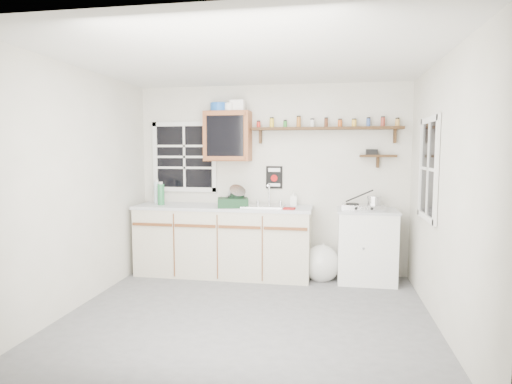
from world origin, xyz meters
The scene contains 18 objects.
room centered at (0.00, 0.00, 1.25)m, with size 3.64×3.24×2.54m.
main_cabinet centered at (-0.58, 1.30, 0.46)m, with size 2.31×0.63×0.92m.
right_cabinet centered at (1.25, 1.32, 0.46)m, with size 0.73×0.57×0.91m.
sink centered at (-0.05, 1.30, 0.93)m, with size 0.52×0.44×0.29m.
upper_cabinet centered at (-0.55, 1.44, 1.82)m, with size 0.60×0.32×0.65m.
upper_cabinet_clutter centered at (-0.56, 1.44, 2.21)m, with size 0.45×0.24×0.14m.
spice_shelf centered at (0.73, 1.51, 1.93)m, with size 1.91×0.18×0.35m.
secondary_shelf centered at (1.36, 1.52, 1.58)m, with size 0.45×0.16×0.24m.
warning_sign centered at (0.05, 1.59, 1.28)m, with size 0.22×0.02×0.30m.
window_back centered at (-1.20, 1.59, 1.55)m, with size 0.93×0.03×0.98m.
window_right centered at (1.79, 0.55, 1.45)m, with size 0.03×0.78×1.08m.
water_bottles centered at (-1.46, 1.29, 1.07)m, with size 0.17×0.16×0.33m.
dish_rack centered at (-0.42, 1.20, 1.01)m, with size 0.44×0.37×0.29m.
soap_bottle centered at (0.32, 1.47, 1.02)m, with size 0.09×0.09×0.19m, color silver.
rag centered at (0.30, 1.11, 0.93)m, with size 0.14×0.12×0.02m, color maroon.
hotplate centered at (1.20, 1.30, 0.94)m, with size 0.53×0.29×0.08m.
saucepan centered at (1.32, 1.31, 1.03)m, with size 0.43×0.19×0.18m.
trash_bag centered at (0.70, 1.29, 0.21)m, with size 0.44×0.40×0.50m.
Camera 1 is at (0.78, -4.08, 1.64)m, focal length 30.00 mm.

